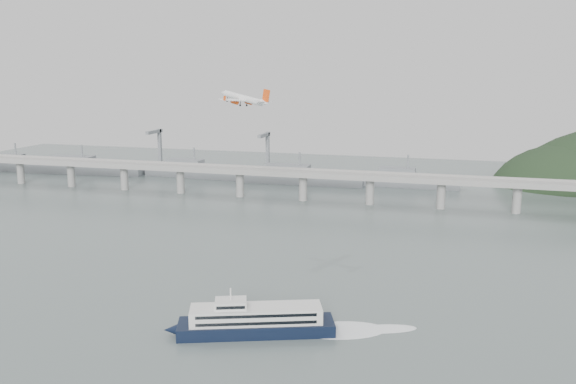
% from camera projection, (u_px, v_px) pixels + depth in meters
% --- Properties ---
extents(ground, '(900.00, 900.00, 0.00)m').
position_uv_depth(ground, '(252.00, 299.00, 258.66)').
color(ground, slate).
rests_on(ground, ground).
extents(bridge, '(800.00, 22.00, 23.90)m').
position_uv_depth(bridge, '(341.00, 179.00, 443.96)').
color(bridge, gray).
rests_on(bridge, ground).
extents(distant_fleet, '(453.00, 60.90, 40.00)m').
position_uv_depth(distant_fleet, '(187.00, 171.00, 549.28)').
color(distant_fleet, slate).
rests_on(distant_fleet, ground).
extents(ferry, '(90.99, 41.31, 17.88)m').
position_uv_depth(ferry, '(256.00, 321.00, 224.71)').
color(ferry, black).
rests_on(ferry, ground).
extents(airliner, '(35.79, 33.67, 10.26)m').
position_uv_depth(airliner, '(244.00, 99.00, 338.44)').
color(airliner, white).
rests_on(airliner, ground).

